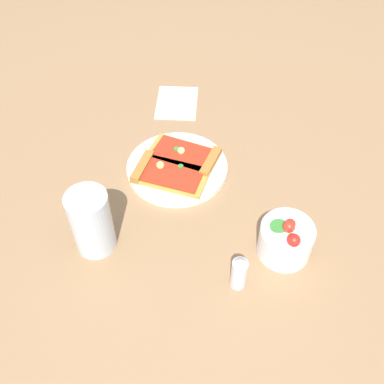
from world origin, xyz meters
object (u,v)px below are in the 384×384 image
(salad_bowl, at_px, (286,239))
(soda_glass, at_px, (92,223))
(pepper_shaker, at_px, (239,272))
(pizza_slice_near, at_px, (166,173))
(plate, at_px, (177,168))
(pizza_slice_far, at_px, (187,156))
(paper_napkin, at_px, (177,102))

(salad_bowl, height_order, soda_glass, soda_glass)
(pepper_shaker, bearing_deg, pizza_slice_near, -75.53)
(plate, distance_m, pizza_slice_far, 0.04)
(plate, bearing_deg, soda_glass, 39.30)
(salad_bowl, relative_size, paper_napkin, 0.73)
(pizza_slice_far, xyz_separation_m, salad_bowl, (-0.12, 0.28, 0.02))
(pizza_slice_near, distance_m, salad_bowl, 0.30)
(plate, height_order, paper_napkin, plate)
(paper_napkin, bearing_deg, plate, 77.84)
(pizza_slice_near, relative_size, pepper_shaker, 2.28)
(pizza_slice_near, distance_m, soda_glass, 0.22)
(salad_bowl, relative_size, pepper_shaker, 1.28)
(soda_glass, xyz_separation_m, paper_napkin, (-0.25, -0.40, -0.06))
(paper_napkin, distance_m, pepper_shaker, 0.55)
(salad_bowl, xyz_separation_m, soda_glass, (0.35, -0.10, 0.03))
(pizza_slice_far, height_order, pepper_shaker, pepper_shaker)
(pizza_slice_near, height_order, pepper_shaker, pepper_shaker)
(plate, xyz_separation_m, pizza_slice_far, (-0.03, -0.02, 0.01))
(soda_glass, height_order, pepper_shaker, soda_glass)
(paper_napkin, bearing_deg, pizza_slice_near, 72.85)
(pizza_slice_far, relative_size, paper_napkin, 1.28)
(plate, bearing_deg, paper_napkin, -102.16)
(paper_napkin, xyz_separation_m, pepper_shaker, (0.01, 0.55, 0.04))
(plate, distance_m, pepper_shaker, 0.31)
(pizza_slice_near, xyz_separation_m, salad_bowl, (-0.18, 0.24, 0.02))
(pepper_shaker, bearing_deg, pizza_slice_far, -87.11)
(pizza_slice_near, xyz_separation_m, pepper_shaker, (-0.07, 0.29, 0.02))
(pizza_slice_far, bearing_deg, pepper_shaker, 92.89)
(pizza_slice_near, distance_m, pepper_shaker, 0.30)
(salad_bowl, bearing_deg, plate, -60.02)
(salad_bowl, distance_m, pepper_shaker, 0.12)
(pizza_slice_far, distance_m, soda_glass, 0.29)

